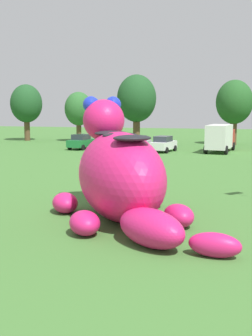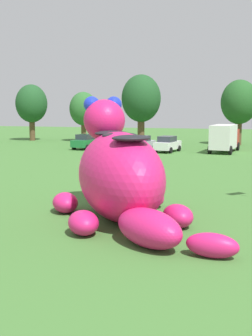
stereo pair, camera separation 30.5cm
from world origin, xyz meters
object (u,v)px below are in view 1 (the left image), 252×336
Objects in this scene: car_green at (82,142)px; car_white at (163,144)px; giant_inflatable_creature at (121,175)px; car_yellow at (109,142)px; car_silver at (137,143)px; box_truck at (220,137)px.

car_green is 9.69m from car_white.
giant_inflatable_creature reaches higher than car_yellow.
car_silver is 1.00× the size of car_white.
box_truck is (2.93, 29.96, -0.35)m from giant_inflatable_creature.
car_green is at bearing 175.67° from car_white.
car_silver is (6.78, -0.81, 0.00)m from car_green.
giant_inflatable_creature is 29.11m from car_silver.
car_silver is at bearing -6.86° from car_green.
car_green is at bearing -172.12° from car_yellow.
box_truck is at bearing 2.42° from car_green.
giant_inflatable_creature is 1.33× the size of box_truck.
car_yellow is at bearing 7.88° from car_green.
car_green and car_silver have the same top height.
box_truck reaches higher than car_green.
car_green is 0.99× the size of car_silver.
car_white is at bearing 1.66° from car_silver.
car_yellow is at bearing -178.98° from box_truck.
car_green is 0.65× the size of box_truck.
giant_inflatable_creature is at bearing -78.30° from car_silver.
car_yellow and car_silver have the same top height.
car_white is at bearing -4.33° from car_green.
giant_inflatable_creature is at bearing -83.97° from car_white.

